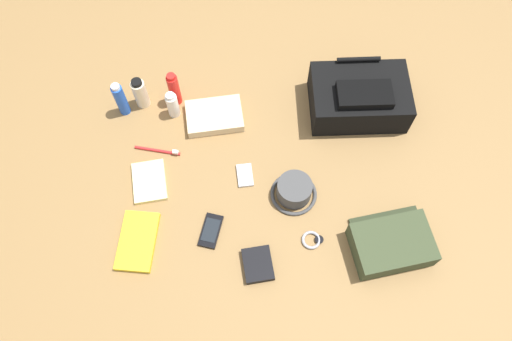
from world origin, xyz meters
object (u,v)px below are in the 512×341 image
Objects in this scene: lotion_bottle at (140,93)px; folded_towel at (214,116)px; wallet at (258,265)px; bucket_hat at (294,191)px; paperback_novel at (138,241)px; media_player at (245,175)px; toiletry_pouch at (391,244)px; deodorant_spray at (121,99)px; wristwatch at (312,240)px; toothpaste_tube at (173,105)px; sunscreen_spray at (174,89)px; backpack at (359,97)px; notepad at (149,182)px; cell_phone at (211,231)px; toothbrush at (160,151)px.

folded_towel is (0.26, -0.08, -0.05)m from lotion_bottle.
bucket_hat is at bearing 54.18° from wallet.
media_player is at bearing 32.40° from paperback_novel.
toiletry_pouch is 1.04m from deodorant_spray.
paperback_novel is at bearing 178.31° from wristwatch.
toothpaste_tube is 0.56× the size of paperback_novel.
sunscreen_spray is at bearing 106.24° from wallet.
backpack is at bearing 49.10° from wallet.
folded_towel reaches higher than notepad.
cell_phone is 0.62× the size of folded_towel.
toothbrush is at bearing 160.30° from media_player.
sunscreen_spray is 0.23m from toothbrush.
cell_phone is at bearing 172.44° from toiletry_pouch.
folded_towel is (0.15, -0.03, -0.04)m from toothpaste_tube.
bucket_hat is at bearing -36.38° from lotion_bottle.
lotion_bottle is 1.90× the size of wristwatch.
toothpaste_tube is at bearing 168.54° from folded_towel.
wristwatch is (0.45, -0.56, -0.07)m from sunscreen_spray.
bucket_hat is 1.05× the size of notepad.
lotion_bottle is 1.23× the size of wallet.
paperback_novel reaches higher than notepad.
paperback_novel is at bearing -104.91° from notepad.
toothpaste_tube is 0.48m from cell_phone.
lotion_bottle is at bearing 116.03° from cell_phone.
lotion_bottle is at bearing 163.48° from folded_towel.
notepad is at bearing -177.81° from media_player.
folded_towel is at bearing 61.43° from paperback_novel.
lotion_bottle is at bearing 89.00° from notepad.
paperback_novel is 0.52m from folded_towel.
lotion_bottle is 0.48m from media_player.
deodorant_spray reaches higher than notepad.
toiletry_pouch is 1.01m from lotion_bottle.
lotion_bottle is 1.08× the size of cell_phone.
notepad is at bearing 138.70° from cell_phone.
folded_towel is (0.33, -0.05, -0.06)m from deodorant_spray.
toiletry_pouch is 0.25m from wristwatch.
wallet is at bearing -123.72° from backpack.
notepad is at bearing -159.81° from backpack.
cell_phone is 0.43m from folded_towel.
toiletry_pouch reaches higher than bucket_hat.
toothpaste_tube is (0.18, -0.02, -0.02)m from deodorant_spray.
paperback_novel is (-0.10, -0.49, -0.05)m from toothpaste_tube.
lotion_bottle is at bearing 139.50° from media_player.
toiletry_pouch is 1.66× the size of toothbrush.
toothbrush is 0.81× the size of folded_towel.
media_player is (-0.42, -0.26, -0.06)m from backpack.
bucket_hat reaches higher than media_player.
sunscreen_spray is 1.24× the size of cell_phone.
deodorant_spray is 0.19m from sunscreen_spray.
paperback_novel is 0.24m from cell_phone.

